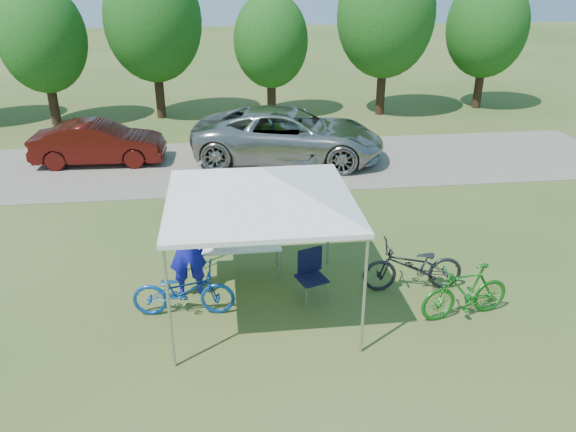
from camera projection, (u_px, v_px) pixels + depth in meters
name	position (u px, v px, depth m)	size (l,w,h in m)	color
ground	(262.00, 307.00, 10.38)	(100.00, 100.00, 0.00)	#2D5119
gravel_strip	(242.00, 165.00, 17.61)	(24.00, 5.00, 0.02)	gray
canopy	(259.00, 172.00, 9.29)	(4.53, 4.53, 3.00)	#A5A5AA
treeline	(224.00, 27.00, 21.58)	(24.89, 4.28, 6.30)	#382314
folding_table	(240.00, 246.00, 11.22)	(1.64, 0.68, 0.67)	white
folding_chair	(311.00, 270.00, 10.47)	(0.62, 0.65, 0.97)	black
cooler	(224.00, 237.00, 11.09)	(0.53, 0.36, 0.38)	white
ice_cream_cup	(261.00, 243.00, 11.19)	(0.08, 0.08, 0.06)	gold
cyclist	(187.00, 249.00, 10.40)	(0.70, 0.46, 1.93)	#1517B2
bike_blue	(183.00, 291.00, 9.99)	(0.63, 1.82, 0.96)	#11439A
bike_green	(466.00, 291.00, 9.91)	(0.48, 1.70, 1.02)	#166419
bike_dark	(413.00, 266.00, 10.73)	(0.68, 1.94, 1.02)	black
minivan	(288.00, 135.00, 17.66)	(2.75, 5.95, 1.65)	#9D9E99
sedan	(99.00, 143.00, 17.46)	(1.40, 4.01, 1.32)	#420E0B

